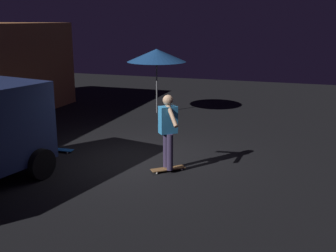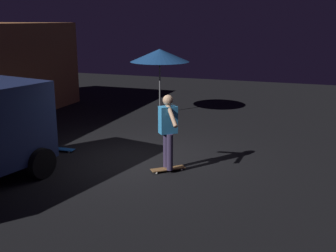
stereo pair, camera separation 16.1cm
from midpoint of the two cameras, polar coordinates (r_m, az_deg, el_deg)
The scene contains 5 objects.
ground_plane at distance 10.20m, azimuth -4.10°, elevation -4.49°, with size 28.00×28.00×0.00m, color black.
patio_umbrella at distance 14.81m, azimuth -1.90°, elevation 9.69°, with size 2.10×2.10×2.30m.
skateboard_ridden at distance 9.34m, azimuth -0.50°, elevation -5.92°, with size 0.66×0.72×0.07m.
skateboard_spare at distance 11.06m, azimuth -15.24°, elevation -3.16°, with size 0.25×0.79×0.07m.
skater at distance 9.05m, azimuth -0.51°, elevation -0.08°, with size 0.81×0.71×1.67m.
Camera 1 is at (-8.91, -3.70, 3.32)m, focal length 44.26 mm.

